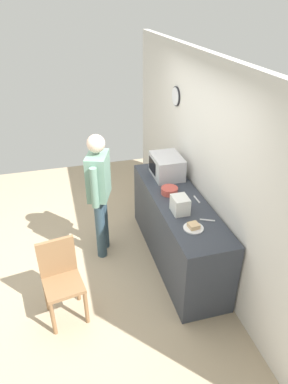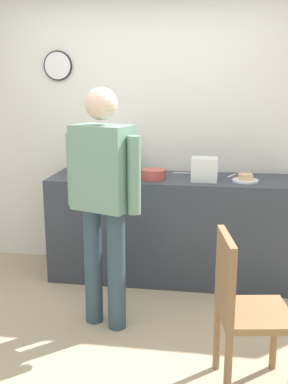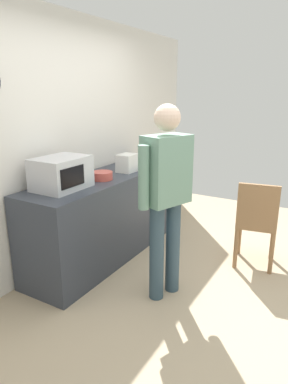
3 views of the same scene
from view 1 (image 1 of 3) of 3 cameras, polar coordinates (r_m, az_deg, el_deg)
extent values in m
plane|color=tan|center=(4.85, -9.74, -11.18)|extent=(6.00, 6.00, 0.00)
cube|color=silver|center=(4.47, 9.55, 5.08)|extent=(5.40, 0.10, 2.60)
cylinder|color=white|center=(5.01, 5.29, 15.44)|extent=(0.25, 0.03, 0.25)
cylinder|color=black|center=(5.01, 5.32, 15.44)|extent=(0.27, 0.02, 0.27)
cube|color=#333842|center=(4.58, 5.48, -6.12)|extent=(2.16, 0.62, 0.93)
cube|color=silver|center=(4.78, 3.79, 4.27)|extent=(0.50, 0.38, 0.30)
cube|color=black|center=(4.77, 1.36, 4.32)|extent=(0.30, 0.01, 0.18)
cylinder|color=white|center=(3.81, 8.15, -5.90)|extent=(0.22, 0.22, 0.01)
cube|color=#DBB382|center=(3.79, 8.18, -5.51)|extent=(0.12, 0.12, 0.05)
cylinder|color=#C64C42|center=(4.40, 4.22, 0.23)|extent=(0.22, 0.22, 0.08)
cube|color=silver|center=(4.01, 5.97, -2.11)|extent=(0.22, 0.18, 0.20)
cube|color=silver|center=(3.97, 10.40, -4.58)|extent=(0.09, 0.16, 0.01)
cube|color=silver|center=(4.33, 8.70, -1.19)|extent=(0.17, 0.02, 0.01)
cylinder|color=#314957|center=(4.64, -7.18, -6.05)|extent=(0.13, 0.13, 0.89)
cylinder|color=#314957|center=(4.80, -6.73, -4.64)|extent=(0.13, 0.13, 0.89)
cube|color=gray|center=(4.33, -7.55, 2.62)|extent=(0.46, 0.36, 0.58)
cylinder|color=gray|center=(4.13, -8.19, 0.66)|extent=(0.09, 0.09, 0.53)
cylinder|color=gray|center=(4.56, -6.92, 3.75)|extent=(0.09, 0.09, 0.53)
sphere|color=beige|center=(4.15, -7.95, 7.92)|extent=(0.22, 0.22, 0.22)
cylinder|color=olive|center=(3.94, -14.77, -19.55)|extent=(0.04, 0.04, 0.45)
cylinder|color=olive|center=(3.97, -9.50, -18.26)|extent=(0.04, 0.04, 0.45)
cylinder|color=olive|center=(4.18, -15.79, -16.03)|extent=(0.04, 0.04, 0.45)
cylinder|color=olive|center=(4.21, -10.91, -14.87)|extent=(0.04, 0.04, 0.45)
cube|color=olive|center=(3.90, -13.16, -14.69)|extent=(0.46, 0.46, 0.04)
cube|color=olive|center=(3.87, -14.20, -10.34)|extent=(0.10, 0.40, 0.45)
camera|label=2|loc=(4.25, -50.83, -0.95)|focal=43.06mm
camera|label=3|loc=(6.56, -22.98, 16.10)|focal=32.21mm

